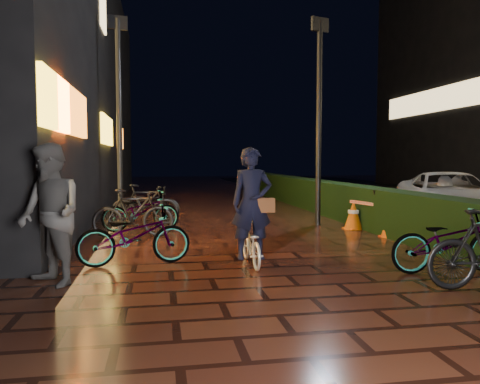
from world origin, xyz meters
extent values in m
plane|color=#381911|center=(0.00, 0.00, 0.00)|extent=(80.00, 80.00, 0.00)
cube|color=black|center=(3.30, 8.00, 0.50)|extent=(0.70, 20.00, 1.00)
imported|color=#545456|center=(-3.25, 0.01, 0.96)|extent=(1.15, 1.18, 1.91)
imported|color=#BABAC0|center=(6.05, 5.24, 0.67)|extent=(3.70, 5.25, 1.33)
cube|color=yellow|center=(-3.45, 1.50, 2.60)|extent=(0.08, 2.00, 0.90)
cube|color=orange|center=(-3.45, 3.00, 2.60)|extent=(0.08, 3.00, 0.90)
cube|color=yellow|center=(-3.45, 9.00, 2.60)|extent=(0.08, 2.80, 0.90)
cube|color=orange|center=(-3.45, 14.00, 2.60)|extent=(0.08, 2.20, 0.90)
cube|color=#FFD88C|center=(-3.45, 8.50, 6.20)|extent=(0.06, 1.20, 1.20)
cube|color=#FFD88C|center=(13.45, 18.00, 5.00)|extent=(0.06, 10.00, 1.30)
cylinder|color=black|center=(2.18, 4.96, 2.58)|extent=(0.17, 0.17, 5.15)
cube|color=black|center=(2.18, 4.96, 5.05)|extent=(0.50, 0.23, 0.35)
cylinder|color=black|center=(-2.92, 7.19, 2.80)|extent=(0.18, 0.18, 5.59)
cube|color=black|center=(-2.92, 7.19, 5.48)|extent=(0.54, 0.20, 0.38)
imported|color=white|center=(-0.39, 0.78, 0.34)|extent=(0.47, 1.31, 0.69)
imported|color=black|center=(-0.39, 0.68, 1.00)|extent=(0.64, 0.42, 1.75)
cube|color=brown|center=(-0.19, 0.66, 0.97)|extent=(0.31, 0.13, 0.22)
cone|color=#D9560B|center=(3.12, 2.87, 0.35)|extent=(0.44, 0.44, 0.70)
cone|color=#D55E0B|center=(2.80, 4.14, 0.35)|extent=(0.44, 0.44, 0.70)
cube|color=red|center=(3.12, 2.87, 0.02)|extent=(0.47, 0.47, 0.03)
cube|color=orange|center=(2.80, 4.14, 0.02)|extent=(0.47, 0.47, 0.03)
cube|color=red|center=(2.96, 3.50, 0.66)|extent=(0.44, 1.48, 0.07)
cube|color=black|center=(3.29, 3.52, 0.39)|extent=(0.67, 0.62, 0.04)
cylinder|color=black|center=(3.02, 3.44, 0.19)|extent=(0.04, 0.04, 0.37)
cylinder|color=black|center=(3.42, 3.27, 0.19)|extent=(0.04, 0.04, 0.37)
cylinder|color=black|center=(3.16, 3.77, 0.19)|extent=(0.04, 0.04, 0.37)
cylinder|color=black|center=(3.56, 3.60, 0.19)|extent=(0.04, 0.04, 0.37)
cube|color=#0B1B9B|center=(3.29, 3.52, 0.56)|extent=(0.49, 0.46, 0.29)
cylinder|color=black|center=(3.10, 3.44, 0.54)|extent=(0.38, 0.29, 0.95)
imported|color=black|center=(-2.23, 1.10, 0.47)|extent=(1.87, 0.90, 0.94)
imported|color=black|center=(-2.39, 3.80, 0.52)|extent=(1.74, 0.50, 1.05)
imported|color=black|center=(-2.17, 6.51, 0.47)|extent=(1.83, 0.75, 0.94)
imported|color=black|center=(-2.27, 4.70, 0.47)|extent=(1.87, 0.91, 0.94)
imported|color=black|center=(-2.21, 5.73, 0.52)|extent=(1.75, 0.51, 1.05)
imported|color=black|center=(2.41, -0.24, 0.47)|extent=(1.83, 0.75, 0.94)
camera|label=1|loc=(-1.81, -6.47, 1.69)|focal=35.00mm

